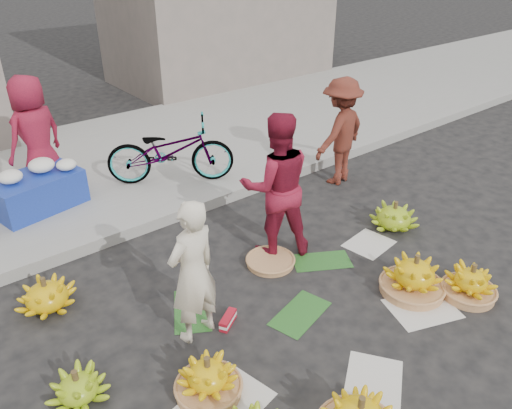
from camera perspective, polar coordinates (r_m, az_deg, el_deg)
ground at (r=5.17m, az=4.35°, el=-10.76°), size 80.00×80.00×0.00m
curb at (r=6.62m, az=-8.56°, el=-0.65°), size 40.00×0.25×0.15m
sidewalk at (r=8.34m, az=-16.02°, el=4.81°), size 40.00×4.00×0.12m
newspaper_scatter at (r=4.77m, az=11.07°, el=-15.35°), size 3.20×1.80×0.00m
banana_leaves at (r=5.23m, az=2.03°, el=-10.10°), size 2.00×1.00×0.00m
banana_bunch_0 at (r=4.22m, az=-5.50°, el=-19.24°), size 0.53×0.53×0.39m
banana_bunch_3 at (r=5.55m, az=23.28°, el=-8.27°), size 0.53×0.53×0.39m
banana_bunch_4 at (r=5.39m, az=17.59°, el=-7.83°), size 0.69×0.69×0.45m
banana_bunch_5 at (r=6.46m, az=15.50°, el=-1.31°), size 0.78×0.78×0.37m
banana_bunch_6 at (r=4.43m, az=-19.71°, el=-19.04°), size 0.49×0.49×0.29m
banana_bunch_7 at (r=5.38m, az=-22.83°, el=-9.48°), size 0.69×0.69×0.36m
basket_spare at (r=5.64m, az=1.66°, el=-6.54°), size 0.66×0.66×0.06m
incense_stack at (r=4.85m, az=-3.22°, el=-13.01°), size 0.25×0.20×0.10m
vendor_cream at (r=4.38m, az=-7.23°, el=-7.70°), size 0.56×0.42×1.39m
vendor_red at (r=5.48m, az=2.33°, el=2.16°), size 1.01×0.93×1.67m
man_striped at (r=7.29m, az=9.61°, el=8.20°), size 1.10×0.75×1.56m
flower_table at (r=7.00m, az=-23.74°, el=1.60°), size 1.19×0.87×0.63m
flower_vendor at (r=7.22m, az=-23.88°, el=7.16°), size 0.92×0.76×1.61m
bicycle at (r=7.14m, az=-9.76°, el=6.05°), size 1.45×1.83×0.93m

